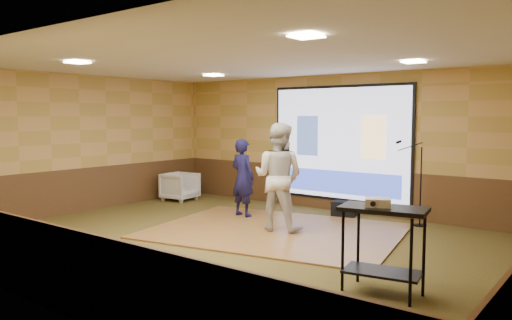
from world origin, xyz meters
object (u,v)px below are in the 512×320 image
Objects in this scene: player_right at (278,177)px; projector at (378,202)px; banquet_chair at (180,187)px; duffel_bag at (344,209)px; player_left at (243,178)px; av_table at (383,232)px; mic_stand at (417,200)px; projector_screen at (339,144)px; dance_floor at (276,231)px.

player_right is 6.68× the size of projector.
banquet_chair is 4.23m from duffel_bag.
player_right is 3.97× the size of duffel_bag.
player_left is 2.24m from duffel_bag.
av_table reaches higher than duffel_bag.
mic_stand is 5.75m from banquet_chair.
projector_screen is 11.43× the size of projector.
projector_screen is at bearing -79.48° from banquet_chair.
dance_floor is 5.71× the size of banquet_chair.
player_left reaches higher than banquet_chair.
player_left is 3.27× the size of duffel_bag.
projector is at bearing -57.84° from duffel_bag.
projector_screen is 4.37× the size of banquet_chair.
projector_screen is 3.20× the size of av_table.
projector_screen is 1.42m from duffel_bag.
duffel_bag is at bearing 122.97° from av_table.
projector is 0.18× the size of mic_stand.
projector_screen is 4.13m from banquet_chair.
dance_floor is 14.92× the size of projector.
dance_floor is 2.09m from duffel_bag.
banquet_chair reaches higher than dance_floor.
projector_screen is 1.71× the size of player_right.
banquet_chair is 1.55× the size of duffel_bag.
projector_screen is 5.12m from projector.
banquet_chair reaches higher than duffel_bag.
projector_screen is 2.04× the size of mic_stand.
duffel_bag is at bearing 81.51° from dance_floor.
banquet_chair is at bearing 130.10° from projector.
player_right is 1.19× the size of mic_stand.
av_table is 3.57× the size of projector.
projector reaches higher than banquet_chair.
projector_screen reaches higher than duffel_bag.
duffel_bag is at bearing -166.96° from mic_stand.
projector_screen reaches higher than av_table.
av_table is at bearing -32.71° from dance_floor.
projector_screen is 6.79× the size of duffel_bag.
dance_floor is 3.48m from projector.
banquet_chair is (-5.69, -0.76, -0.15)m from mic_stand.
player_right reaches higher than duffel_bag.
player_left is (-1.29, 0.64, 0.81)m from dance_floor.
player_right is 2.55× the size of banquet_chair.
player_left is (-1.25, -1.81, -0.65)m from projector_screen.
player_right is at bearing -119.43° from mic_stand.
mic_stand reaches higher than av_table.
banquet_chair is at bearing -9.82° from player_left.
player_right is 3.38m from av_table.
player_left is 5.50× the size of projector.
av_table is at bearing 135.01° from player_right.
duffel_bag is (1.60, 1.42, -0.68)m from player_left.
duffel_bag is at bearing -133.33° from player_left.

